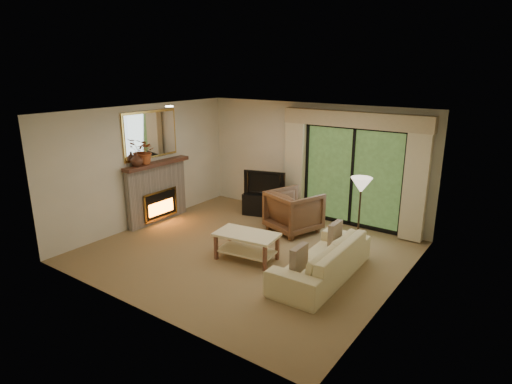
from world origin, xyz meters
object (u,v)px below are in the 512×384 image
Objects in this scene: armchair at (294,211)px; coffee_table at (247,246)px; sofa at (322,259)px; media_console at (265,204)px.

armchair reaches higher than coffee_table.
armchair reaches higher than sofa.
media_console is at bearing -130.43° from sofa.
sofa is 1.42m from coffee_table.
media_console is 0.91× the size of coffee_table.
armchair reaches higher than media_console.
media_console is 3.23m from sofa.
sofa is at bearing -55.83° from media_console.
sofa is (1.43, -1.52, -0.12)m from armchair.
armchair is at bearing -42.64° from media_console.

